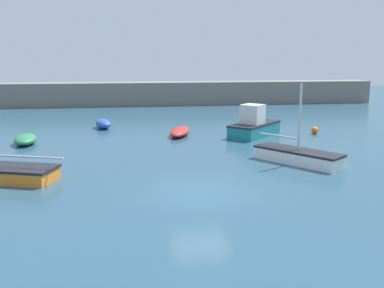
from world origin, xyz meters
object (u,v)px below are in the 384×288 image
(rowboat_white_midwater, at_px, (25,139))
(mooring_buoy_orange, at_px, (315,130))
(fishing_dinghy_green, at_px, (103,124))
(rowboat_blue_near, at_px, (180,132))
(sailboat_short_mast, at_px, (298,156))
(motorboat_with_cabin, at_px, (254,126))

(rowboat_white_midwater, bearing_deg, mooring_buoy_orange, -93.75)
(fishing_dinghy_green, bearing_deg, mooring_buoy_orange, -123.81)
(mooring_buoy_orange, bearing_deg, rowboat_white_midwater, -177.25)
(rowboat_blue_near, bearing_deg, mooring_buoy_orange, -77.17)
(fishing_dinghy_green, bearing_deg, sailboat_short_mast, -156.55)
(motorboat_with_cabin, distance_m, mooring_buoy_orange, 4.77)
(rowboat_blue_near, height_order, mooring_buoy_orange, rowboat_blue_near)
(sailboat_short_mast, bearing_deg, rowboat_blue_near, 173.90)
(motorboat_with_cabin, height_order, mooring_buoy_orange, motorboat_with_cabin)
(sailboat_short_mast, distance_m, fishing_dinghy_green, 17.11)
(motorboat_with_cabin, relative_size, fishing_dinghy_green, 1.92)
(rowboat_blue_near, xyz_separation_m, mooring_buoy_orange, (10.05, -0.71, -0.02))
(motorboat_with_cabin, xyz_separation_m, fishing_dinghy_green, (-11.06, 4.83, -0.38))
(motorboat_with_cabin, height_order, rowboat_blue_near, motorboat_with_cabin)
(rowboat_white_midwater, bearing_deg, motorboat_with_cabin, -93.62)
(rowboat_blue_near, relative_size, fishing_dinghy_green, 1.53)
(sailboat_short_mast, relative_size, motorboat_with_cabin, 1.00)
(sailboat_short_mast, bearing_deg, fishing_dinghy_green, -176.36)
(sailboat_short_mast, bearing_deg, mooring_buoy_orange, 113.70)
(rowboat_blue_near, relative_size, mooring_buoy_orange, 7.22)
(fishing_dinghy_green, bearing_deg, rowboat_white_midwater, 122.81)
(sailboat_short_mast, height_order, rowboat_blue_near, sailboat_short_mast)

